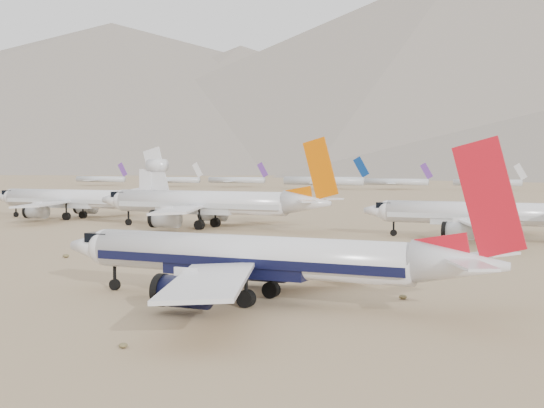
# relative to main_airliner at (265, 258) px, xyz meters

# --- Properties ---
(ground) EXTENTS (7000.00, 7000.00, 0.00)m
(ground) POSITION_rel_main_airliner_xyz_m (-12.41, 6.34, -4.51)
(ground) COLOR #987F59
(ground) RESTS_ON ground
(main_airliner) EXTENTS (46.52, 45.44, 16.42)m
(main_airliner) POSITION_rel_main_airliner_xyz_m (0.00, 0.00, 0.00)
(main_airliner) COLOR white
(main_airliner) RESTS_ON ground
(row2_gold_tail) EXTENTS (46.80, 45.77, 16.66)m
(row2_gold_tail) POSITION_rel_main_airliner_xyz_m (10.47, 74.67, 0.15)
(row2_gold_tail) COLOR white
(row2_gold_tail) RESTS_ON ground
(row2_orange_tail) EXTENTS (54.59, 53.40, 19.47)m
(row2_orange_tail) POSITION_rel_main_airliner_xyz_m (-48.65, 74.46, 0.95)
(row2_orange_tail) COLOR white
(row2_orange_tail) RESTS_ON ground
(row2_white_trijet) EXTENTS (51.25, 50.09, 18.16)m
(row2_white_trijet) POSITION_rel_main_airliner_xyz_m (-92.40, 84.35, 0.74)
(row2_white_trijet) COLOR white
(row2_white_trijet) RESTS_ON ground
(distant_storage_row) EXTENTS (565.53, 61.24, 16.02)m
(distant_storage_row) POSITION_rel_main_airliner_xyz_m (-14.70, 336.26, -0.09)
(distant_storage_row) COLOR silver
(distant_storage_row) RESTS_ON ground
(desert_scrub) EXTENTS (261.14, 121.67, 0.63)m
(desert_scrub) POSITION_rel_main_airliner_xyz_m (-8.54, -24.25, -4.23)
(desert_scrub) COLOR brown
(desert_scrub) RESTS_ON ground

